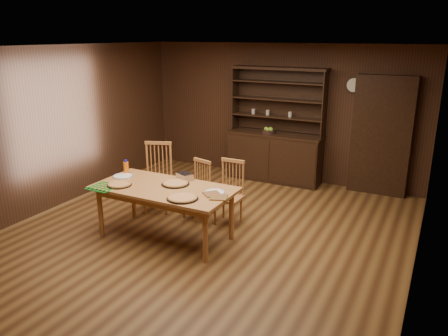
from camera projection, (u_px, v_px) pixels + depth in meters
The scene contains 20 objects.
floor at pixel (205, 234), 6.28m from camera, with size 6.00×6.00×0.00m, color brown.
room_shell at pixel (204, 126), 5.82m from camera, with size 6.00×6.00×6.00m.
china_hutch at pixel (275, 151), 8.45m from camera, with size 1.84×0.52×2.17m.
doorway at pixel (381, 136), 7.61m from camera, with size 1.00×0.18×2.10m, color black.
wall_clock at pixel (354, 85), 7.65m from camera, with size 0.30×0.05×0.30m.
dining_table at pixel (164, 192), 6.00m from camera, with size 1.93×0.97×0.75m.
chair_left at pixel (158, 174), 7.04m from camera, with size 0.58×0.57×1.11m.
chair_center at pixel (199, 187), 6.77m from camera, with size 0.45×0.44×0.91m.
chair_right at pixel (230, 190), 6.56m from camera, with size 0.40×0.38×0.97m.
pizza_left at pixel (119, 184), 6.03m from camera, with size 0.34×0.34×0.04m.
pizza_right at pixel (183, 198), 5.54m from camera, with size 0.41×0.41×0.04m.
pizza_center at pixel (175, 183), 6.07m from camera, with size 0.39×0.39×0.04m.
cooling_rack at pixel (103, 187), 5.96m from camera, with size 0.34×0.34×0.02m, color green, non-canonical shape.
plate_left at pixel (123, 176), 6.41m from camera, with size 0.29×0.29×0.02m.
plate_right at pixel (215, 192), 5.75m from camera, with size 0.27×0.27×0.02m.
foil_dish at pixel (185, 176), 6.28m from camera, with size 0.23×0.16×0.09m, color silver.
juice_bottle at pixel (126, 167), 6.54m from camera, with size 0.08×0.08×0.21m.
pot_holder_a at pixel (219, 197), 5.58m from camera, with size 0.21×0.21×0.02m, color #B51427.
pot_holder_b at pixel (212, 194), 5.70m from camera, with size 0.21×0.21×0.02m, color #B51427.
fruit_bowl at pixel (269, 131), 8.33m from camera, with size 0.27×0.27×0.12m.
Camera 1 is at (2.85, -4.97, 2.76)m, focal length 35.00 mm.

